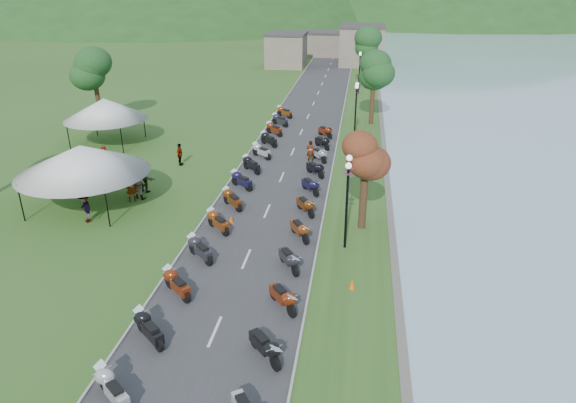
{
  "coord_description": "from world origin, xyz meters",
  "views": [
    {
      "loc": [
        5.44,
        -6.6,
        13.42
      ],
      "look_at": [
        1.5,
        20.75,
        1.3
      ],
      "focal_mm": 32.0,
      "sensor_mm": 36.0,
      "label": 1
    }
  ],
  "objects_px": {
    "vendor_tent_main": "(85,176)",
    "pedestrian_c": "(88,222)",
    "pedestrian_b": "(140,198)",
    "pedestrian_a": "(133,201)"
  },
  "relations": [
    {
      "from": "pedestrian_a",
      "to": "pedestrian_c",
      "type": "xyz_separation_m",
      "value": [
        -1.4,
        -3.32,
        0.0
      ]
    },
    {
      "from": "vendor_tent_main",
      "to": "pedestrian_b",
      "type": "xyz_separation_m",
      "value": [
        2.74,
        1.59,
        -2.0
      ]
    },
    {
      "from": "vendor_tent_main",
      "to": "pedestrian_c",
      "type": "relative_size",
      "value": 2.9
    },
    {
      "from": "vendor_tent_main",
      "to": "pedestrian_b",
      "type": "distance_m",
      "value": 3.74
    },
    {
      "from": "vendor_tent_main",
      "to": "pedestrian_b",
      "type": "height_order",
      "value": "vendor_tent_main"
    },
    {
      "from": "vendor_tent_main",
      "to": "pedestrian_a",
      "type": "xyz_separation_m",
      "value": [
        2.47,
        1.04,
        -2.0
      ]
    },
    {
      "from": "vendor_tent_main",
      "to": "pedestrian_b",
      "type": "relative_size",
      "value": 2.73
    },
    {
      "from": "vendor_tent_main",
      "to": "pedestrian_a",
      "type": "bearing_deg",
      "value": 22.85
    },
    {
      "from": "vendor_tent_main",
      "to": "pedestrian_b",
      "type": "bearing_deg",
      "value": 30.21
    },
    {
      "from": "vendor_tent_main",
      "to": "pedestrian_a",
      "type": "relative_size",
      "value": 2.83
    }
  ]
}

